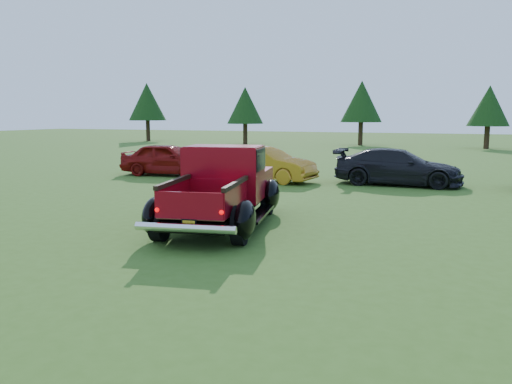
% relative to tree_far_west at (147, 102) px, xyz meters
% --- Properties ---
extents(ground, '(120.00, 120.00, 0.00)m').
position_rel_tree_far_west_xyz_m(ground, '(22.00, -30.00, -3.52)').
color(ground, '#375C1A').
rests_on(ground, ground).
extents(tree_far_west, '(3.33, 3.33, 5.20)m').
position_rel_tree_far_west_xyz_m(tree_far_west, '(0.00, 0.00, 0.00)').
color(tree_far_west, '#332114').
rests_on(tree_far_west, ground).
extents(tree_west, '(2.94, 2.94, 4.60)m').
position_rel_tree_far_west_xyz_m(tree_west, '(10.00, -1.00, -0.41)').
color(tree_west, '#332114').
rests_on(tree_west, ground).
extents(tree_mid_left, '(3.20, 3.20, 5.00)m').
position_rel_tree_far_west_xyz_m(tree_mid_left, '(19.00, 1.00, -0.14)').
color(tree_mid_left, '#332114').
rests_on(tree_mid_left, ground).
extents(tree_mid_right, '(2.82, 2.82, 4.40)m').
position_rel_tree_far_west_xyz_m(tree_mid_right, '(28.00, -0.00, -0.55)').
color(tree_mid_right, '#332114').
rests_on(tree_mid_right, ground).
extents(pickup_truck, '(2.83, 4.81, 1.70)m').
position_rel_tree_far_west_xyz_m(pickup_truck, '(21.29, -28.87, -2.71)').
color(pickup_truck, black).
rests_on(pickup_truck, ground).
extents(show_car_red, '(3.87, 1.87, 1.27)m').
position_rel_tree_far_west_xyz_m(show_car_red, '(15.50, -21.76, -2.88)').
color(show_car_red, maroon).
rests_on(show_car_red, ground).
extents(show_car_yellow, '(3.84, 1.79, 1.22)m').
position_rel_tree_far_west_xyz_m(show_car_yellow, '(19.65, -22.03, -2.91)').
color(show_car_yellow, '#B37517').
rests_on(show_car_yellow, ground).
extents(show_car_grey, '(4.24, 1.76, 1.23)m').
position_rel_tree_far_west_xyz_m(show_car_grey, '(24.18, -21.22, -2.91)').
color(show_car_grey, black).
rests_on(show_car_grey, ground).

